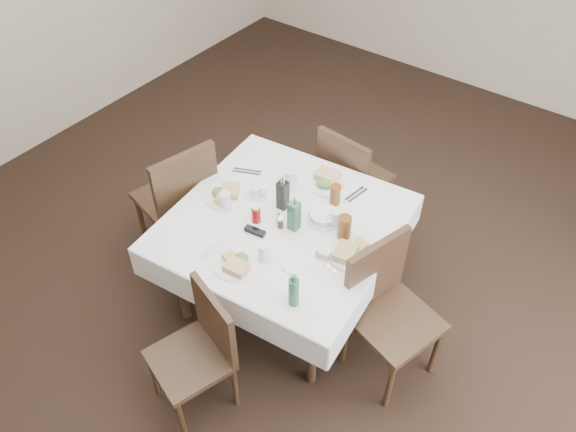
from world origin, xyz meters
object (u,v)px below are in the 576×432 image
at_px(water_w, 226,201).
at_px(ketchup_bottle, 256,214).
at_px(dining_table, 283,229).
at_px(coffee_mug, 256,192).
at_px(oil_cruet_green, 294,215).
at_px(green_bottle, 294,291).
at_px(chair_south, 201,345).
at_px(oil_cruet_dark, 283,194).
at_px(water_s, 264,252).
at_px(chair_west, 180,196).
at_px(bread_basket, 324,217).
at_px(chair_north, 350,176).
at_px(chair_east, 386,303).
at_px(water_n, 291,180).
at_px(water_e, 335,219).

relative_size(water_w, ketchup_bottle, 1.03).
bearing_deg(water_w, dining_table, 19.30).
relative_size(ketchup_bottle, coffee_mug, 0.98).
bearing_deg(coffee_mug, water_w, -113.05).
xyz_separation_m(oil_cruet_green, green_bottle, (0.34, -0.48, -0.01)).
relative_size(chair_south, coffee_mug, 6.82).
relative_size(chair_south, oil_cruet_dark, 3.32).
distance_m(water_s, oil_cruet_green, 0.32).
xyz_separation_m(chair_west, coffee_mug, (0.57, 0.17, 0.22)).
bearing_deg(chair_south, bread_basket, 82.65).
distance_m(dining_table, chair_north, 0.88).
bearing_deg(water_s, water_w, 157.14).
height_order(chair_east, oil_cruet_green, oil_cruet_green).
xyz_separation_m(water_n, water_w, (-0.22, -0.41, -0.01)).
distance_m(dining_table, ketchup_bottle, 0.22).
relative_size(chair_east, coffee_mug, 7.62).
distance_m(chair_east, water_e, 0.59).
relative_size(chair_north, bread_basket, 4.71).
xyz_separation_m(water_s, ketchup_bottle, (-0.24, 0.22, -0.00)).
bearing_deg(chair_north, water_s, -83.73).
relative_size(water_e, water_w, 0.98).
bearing_deg(green_bottle, oil_cruet_green, 125.79).
xyz_separation_m(water_n, ketchup_bottle, (0.01, -0.39, -0.01)).
bearing_deg(bread_basket, chair_east, -17.94).
bearing_deg(ketchup_bottle, chair_west, 179.03).
distance_m(chair_south, water_s, 0.64).
distance_m(water_w, bread_basket, 0.64).
distance_m(dining_table, chair_south, 0.90).
bearing_deg(oil_cruet_dark, water_w, -141.41).
bearing_deg(coffee_mug, ketchup_bottle, -51.34).
bearing_deg(oil_cruet_green, water_s, -87.19).
bearing_deg(water_w, ketchup_bottle, 5.89).
bearing_deg(water_s, water_e, 69.31).
bearing_deg(oil_cruet_green, coffee_mug, 166.78).
xyz_separation_m(water_e, oil_cruet_dark, (-0.37, -0.05, 0.05)).
bearing_deg(water_w, chair_west, 175.74).
distance_m(water_e, oil_cruet_dark, 0.37).
bearing_deg(green_bottle, water_e, 102.97).
height_order(dining_table, green_bottle, green_bottle).
relative_size(water_w, green_bottle, 0.57).
bearing_deg(coffee_mug, chair_east, -5.88).
bearing_deg(chair_west, oil_cruet_green, 4.92).
relative_size(dining_table, chair_west, 1.47).
height_order(chair_north, water_w, chair_north).
bearing_deg(water_s, chair_north, 96.27).
distance_m(water_e, oil_cruet_green, 0.26).
bearing_deg(water_w, oil_cruet_green, 14.29).
relative_size(water_s, ketchup_bottle, 0.97).
bearing_deg(chair_west, oil_cruet_dark, 14.12).
bearing_deg(chair_west, chair_north, 49.22).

